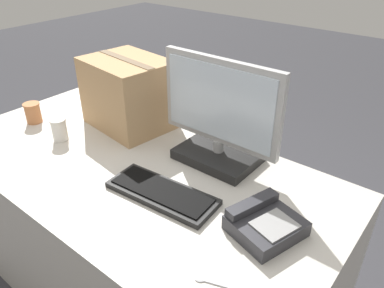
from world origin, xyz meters
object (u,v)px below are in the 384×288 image
spoon (211,282)px  cardboard_box (129,93)px  monitor (219,122)px  keyboard (162,193)px  paper_cup_left (33,113)px  paper_cup_right (59,129)px  desk_phone (265,223)px

spoon → cardboard_box: (-0.90, 0.54, 0.17)m
monitor → keyboard: monitor is taller
spoon → monitor: bearing=-76.0°
paper_cup_left → cardboard_box: cardboard_box is taller
keyboard → monitor: bearing=82.6°
keyboard → paper_cup_right: size_ratio=4.12×
keyboard → desk_phone: bearing=5.9°
desk_phone → paper_cup_right: paper_cup_right is taller
desk_phone → cardboard_box: (-0.91, 0.26, 0.14)m
spoon → cardboard_box: 1.06m
keyboard → spoon: (0.38, -0.21, -0.01)m
paper_cup_right → paper_cup_left: bearing=174.8°
paper_cup_left → keyboard: bearing=-2.4°
monitor → paper_cup_right: size_ratio=5.09×
monitor → paper_cup_left: monitor is taller
desk_phone → paper_cup_right: bearing=-160.2°
keyboard → desk_phone: 0.40m
monitor → paper_cup_left: 1.00m
monitor → keyboard: 0.38m
monitor → cardboard_box: 0.54m
paper_cup_right → cardboard_box: cardboard_box is taller
desk_phone → keyboard: bearing=-152.7°
monitor → spoon: size_ratio=4.00×
paper_cup_left → spoon: 1.33m
paper_cup_left → cardboard_box: (0.40, 0.30, 0.12)m
paper_cup_right → spoon: size_ratio=0.78×
paper_cup_left → spoon: (1.31, -0.24, -0.05)m
keyboard → paper_cup_left: 0.93m
paper_cup_left → desk_phone: bearing=1.5°
paper_cup_right → spoon: paper_cup_right is taller
paper_cup_right → monitor: bearing=25.4°
keyboard → paper_cup_right: bearing=173.9°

